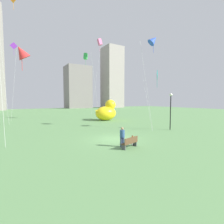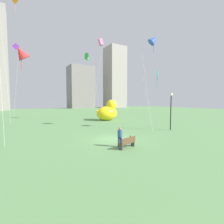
{
  "view_description": "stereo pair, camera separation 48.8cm",
  "coord_description": "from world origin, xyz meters",
  "px_view_note": "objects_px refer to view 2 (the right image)",
  "views": [
    {
      "loc": [
        -8.71,
        -13.91,
        3.91
      ],
      "look_at": [
        3.03,
        5.56,
        2.29
      ],
      "focal_mm": 26.71,
      "sensor_mm": 36.0,
      "label": 1
    },
    {
      "loc": [
        -8.29,
        -14.16,
        3.91
      ],
      "look_at": [
        3.03,
        5.56,
        2.29
      ],
      "focal_mm": 26.71,
      "sensor_mm": 36.0,
      "label": 2
    }
  ],
  "objects_px": {
    "person_adult": "(120,136)",
    "kite_pink": "(101,43)",
    "giant_inflatable_duck": "(108,112)",
    "lamppost": "(171,104)",
    "kite_green": "(87,57)",
    "kite_orange": "(14,9)",
    "kite_teal": "(157,76)",
    "person_child": "(131,140)",
    "kite_blue": "(154,40)",
    "kite_purple": "(16,50)",
    "park_bench": "(128,142)",
    "kite_red": "(21,53)"
  },
  "relations": [
    {
      "from": "kite_teal",
      "to": "kite_orange",
      "type": "distance_m",
      "value": 26.55
    },
    {
      "from": "person_child",
      "to": "kite_blue",
      "type": "height_order",
      "value": "kite_blue"
    },
    {
      "from": "kite_teal",
      "to": "lamppost",
      "type": "bearing_deg",
      "value": -56.23
    },
    {
      "from": "park_bench",
      "to": "person_adult",
      "type": "distance_m",
      "value": 0.84
    },
    {
      "from": "kite_orange",
      "to": "kite_green",
      "type": "xyz_separation_m",
      "value": [
        11.97,
        -2.73,
        -6.98
      ]
    },
    {
      "from": "kite_blue",
      "to": "kite_green",
      "type": "xyz_separation_m",
      "value": [
        -4.26,
        13.67,
        0.25
      ]
    },
    {
      "from": "kite_purple",
      "to": "kite_orange",
      "type": "relative_size",
      "value": 0.67
    },
    {
      "from": "kite_red",
      "to": "kite_pink",
      "type": "height_order",
      "value": "kite_pink"
    },
    {
      "from": "person_adult",
      "to": "kite_blue",
      "type": "height_order",
      "value": "kite_blue"
    },
    {
      "from": "kite_blue",
      "to": "kite_pink",
      "type": "xyz_separation_m",
      "value": [
        -2.37,
        11.43,
        2.55
      ]
    },
    {
      "from": "park_bench",
      "to": "kite_blue",
      "type": "relative_size",
      "value": 0.14
    },
    {
      "from": "giant_inflatable_duck",
      "to": "kite_teal",
      "type": "bearing_deg",
      "value": -84.76
    },
    {
      "from": "person_child",
      "to": "kite_pink",
      "type": "relative_size",
      "value": 0.06
    },
    {
      "from": "kite_purple",
      "to": "kite_green",
      "type": "bearing_deg",
      "value": -23.74
    },
    {
      "from": "park_bench",
      "to": "kite_green",
      "type": "xyz_separation_m",
      "value": [
        4.37,
        19.94,
        11.81
      ]
    },
    {
      "from": "giant_inflatable_duck",
      "to": "lamppost",
      "type": "xyz_separation_m",
      "value": [
        2.13,
        -13.43,
        1.64
      ]
    },
    {
      "from": "kite_teal",
      "to": "kite_pink",
      "type": "distance_m",
      "value": 14.44
    },
    {
      "from": "park_bench",
      "to": "person_adult",
      "type": "bearing_deg",
      "value": 119.24
    },
    {
      "from": "lamppost",
      "to": "kite_orange",
      "type": "bearing_deg",
      "value": 132.87
    },
    {
      "from": "kite_pink",
      "to": "kite_green",
      "type": "relative_size",
      "value": 1.18
    },
    {
      "from": "kite_orange",
      "to": "kite_purple",
      "type": "bearing_deg",
      "value": 88.06
    },
    {
      "from": "person_adult",
      "to": "kite_orange",
      "type": "relative_size",
      "value": 0.08
    },
    {
      "from": "person_adult",
      "to": "person_child",
      "type": "height_order",
      "value": "person_adult"
    },
    {
      "from": "kite_blue",
      "to": "kite_purple",
      "type": "bearing_deg",
      "value": 130.5
    },
    {
      "from": "giant_inflatable_duck",
      "to": "kite_purple",
      "type": "bearing_deg",
      "value": 152.95
    },
    {
      "from": "kite_blue",
      "to": "kite_orange",
      "type": "xyz_separation_m",
      "value": [
        -16.23,
        16.41,
        7.23
      ]
    },
    {
      "from": "kite_purple",
      "to": "kite_red",
      "type": "xyz_separation_m",
      "value": [
        0.29,
        -17.86,
        -4.7
      ]
    },
    {
      "from": "kite_teal",
      "to": "kite_green",
      "type": "bearing_deg",
      "value": 106.65
    },
    {
      "from": "person_adult",
      "to": "kite_blue",
      "type": "bearing_deg",
      "value": 32.15
    },
    {
      "from": "kite_blue",
      "to": "kite_orange",
      "type": "distance_m",
      "value": 24.18
    },
    {
      "from": "giant_inflatable_duck",
      "to": "kite_red",
      "type": "height_order",
      "value": "kite_red"
    },
    {
      "from": "person_adult",
      "to": "giant_inflatable_duck",
      "type": "distance_m",
      "value": 18.63
    },
    {
      "from": "kite_pink",
      "to": "kite_green",
      "type": "height_order",
      "value": "kite_pink"
    },
    {
      "from": "park_bench",
      "to": "kite_pink",
      "type": "height_order",
      "value": "kite_pink"
    },
    {
      "from": "kite_purple",
      "to": "kite_teal",
      "type": "bearing_deg",
      "value": -50.43
    },
    {
      "from": "kite_pink",
      "to": "person_adult",
      "type": "bearing_deg",
      "value": -111.18
    },
    {
      "from": "kite_blue",
      "to": "person_child",
      "type": "bearing_deg",
      "value": -144.29
    },
    {
      "from": "lamppost",
      "to": "kite_purple",
      "type": "relative_size",
      "value": 0.33
    },
    {
      "from": "person_adult",
      "to": "park_bench",
      "type": "bearing_deg",
      "value": -60.76
    },
    {
      "from": "person_child",
      "to": "giant_inflatable_duck",
      "type": "height_order",
      "value": "giant_inflatable_duck"
    },
    {
      "from": "person_adult",
      "to": "lamppost",
      "type": "xyz_separation_m",
      "value": [
        10.06,
        3.41,
        2.44
      ]
    },
    {
      "from": "park_bench",
      "to": "person_child",
      "type": "distance_m",
      "value": 0.91
    },
    {
      "from": "person_adult",
      "to": "person_child",
      "type": "xyz_separation_m",
      "value": [
        1.06,
        -0.05,
        -0.43
      ]
    },
    {
      "from": "kite_orange",
      "to": "kite_pink",
      "type": "bearing_deg",
      "value": -19.76
    },
    {
      "from": "giant_inflatable_duck",
      "to": "lamppost",
      "type": "distance_m",
      "value": 13.7
    },
    {
      "from": "giant_inflatable_duck",
      "to": "kite_green",
      "type": "xyz_separation_m",
      "value": [
        -3.2,
        2.48,
        10.58
      ]
    },
    {
      "from": "person_adult",
      "to": "kite_pink",
      "type": "height_order",
      "value": "kite_pink"
    },
    {
      "from": "kite_orange",
      "to": "person_adult",
      "type": "bearing_deg",
      "value": -71.8
    },
    {
      "from": "person_child",
      "to": "giant_inflatable_duck",
      "type": "distance_m",
      "value": 18.27
    },
    {
      "from": "park_bench",
      "to": "kite_green",
      "type": "bearing_deg",
      "value": 77.63
    }
  ]
}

